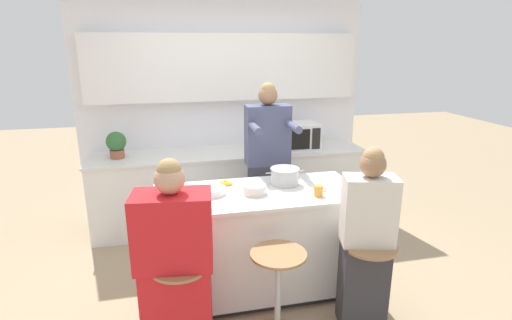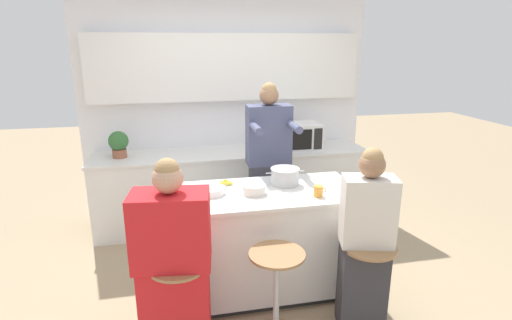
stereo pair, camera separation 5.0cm
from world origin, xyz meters
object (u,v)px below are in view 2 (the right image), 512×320
Objects in this scene: person_seated_near at (365,249)px; coffee_cup_near at (318,191)px; bar_stool_leftmost at (180,303)px; person_wrapped_blanket at (174,268)px; cooking_pot at (285,176)px; kitchen_island at (258,241)px; potted_plant at (119,143)px; person_cooking at (268,171)px; bar_stool_rightmost at (366,283)px; microwave at (297,136)px; banana_bunch at (226,183)px; fruit_bowl at (254,189)px; bar_stool_center at (276,291)px.

coffee_cup_near is (-0.21, 0.42, 0.31)m from person_seated_near.
person_wrapped_blanket is (-0.03, 0.01, 0.27)m from bar_stool_leftmost.
person_seated_near is at bearing -62.04° from cooking_pot.
kitchen_island is at bearing 43.01° from bar_stool_leftmost.
potted_plant is at bearing 147.44° from person_seated_near.
person_cooking is at bearing 69.61° from kitchen_island.
bar_stool_rightmost is 0.49× the size of person_seated_near.
person_cooking is (0.26, 0.70, 0.39)m from kitchen_island.
bar_stool_leftmost is 1.33m from coffee_cup_near.
potted_plant is (-2.01, 0.04, 0.01)m from microwave.
fruit_bowl is at bearing -51.90° from banana_bunch.
microwave is (0.77, 2.00, 0.64)m from bar_stool_center.
banana_bunch is (0.46, 0.84, 0.27)m from person_wrapped_blanket.
banana_bunch reaches higher than bar_stool_leftmost.
person_cooking is 0.93m from coffee_cup_near.
banana_bunch is at bearing -50.19° from potted_plant.
banana_bunch is at bearing 68.11° from person_wrapped_blanket.
fruit_bowl reaches higher than kitchen_island.
person_seated_near reaches higher than banana_bunch.
bar_stool_rightmost is at bearing -62.66° from cooking_pot.
coffee_cup_near reaches higher than bar_stool_center.
person_cooking is 1.67m from potted_plant.
banana_bunch is 1.57m from potted_plant.
cooking_pot is (0.97, 0.75, 0.32)m from person_wrapped_blanket.
kitchen_island is 2.41× the size of bar_stool_rightmost.
person_seated_near reaches higher than bar_stool_center.
cooking_pot is at bearing 117.34° from bar_stool_rightmost.
bar_stool_leftmost is 0.67m from bar_stool_center.
person_wrapped_blanket is at bearing 165.91° from bar_stool_leftmost.
person_seated_near is at bearing -62.86° from coffee_cup_near.
kitchen_island is 0.92m from bar_stool_leftmost.
person_seated_near reaches higher than cooking_pot.
person_wrapped_blanket is 9.61× the size of banana_bunch.
cooking_pot is at bearing 70.52° from bar_stool_center.
bar_stool_rightmost is at bearing -92.63° from microwave.
cooking_pot is (0.27, 0.75, 0.59)m from bar_stool_center.
bar_stool_leftmost is 6.57× the size of coffee_cup_near.
person_seated_near is (0.66, 0.00, 0.25)m from bar_stool_center.
kitchen_island is 5.77× the size of potted_plant.
bar_stool_rightmost is at bearing -41.23° from fruit_bowl.
microwave reaches higher than potted_plant.
person_wrapped_blanket reaches higher than microwave.
person_wrapped_blanket reaches higher than bar_stool_center.
person_seated_near reaches higher than bar_stool_leftmost.
coffee_cup_near reaches higher than banana_bunch.
kitchen_island is at bearing -154.42° from cooking_pot.
kitchen_island is at bearing -119.12° from microwave.
kitchen_island is 4.98× the size of cooking_pot.
bar_stool_leftmost is 1.69m from person_cooking.
person_wrapped_blanket is 4.20× the size of cooking_pot.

